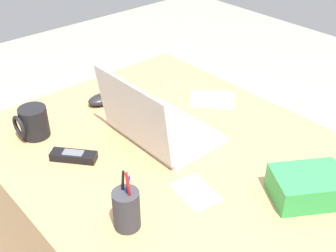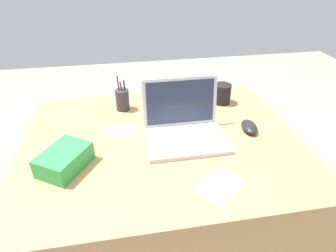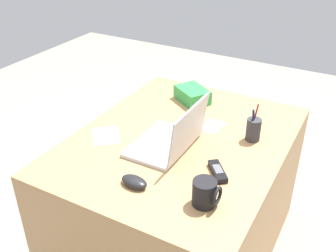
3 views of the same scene
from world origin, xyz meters
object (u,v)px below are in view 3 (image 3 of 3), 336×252
object	(u,v)px
computer_mouse	(135,182)
coffee_mug_white	(205,193)
laptop	(170,139)
cordless_phone	(218,171)
snack_bag	(192,95)
pen_holder	(253,129)

from	to	relation	value
computer_mouse	coffee_mug_white	world-z (taller)	coffee_mug_white
coffee_mug_white	laptop	bearing A→B (deg)	-132.80
computer_mouse	coffee_mug_white	bearing A→B (deg)	103.19
cordless_phone	snack_bag	world-z (taller)	snack_bag
laptop	cordless_phone	bearing A→B (deg)	73.90
coffee_mug_white	pen_holder	bearing A→B (deg)	178.77
laptop	computer_mouse	bearing A→B (deg)	1.22
laptop	snack_bag	distance (m)	0.49
laptop	pen_holder	size ratio (longest dim) A/B	1.89
laptop	cordless_phone	distance (m)	0.27
computer_mouse	cordless_phone	size ratio (longest dim) A/B	0.86
computer_mouse	cordless_phone	xyz separation A→B (m)	(-0.22, 0.25, -0.01)
laptop	cordless_phone	world-z (taller)	laptop
computer_mouse	pen_holder	world-z (taller)	pen_holder
laptop	coffee_mug_white	world-z (taller)	laptop
laptop	coffee_mug_white	bearing A→B (deg)	47.20
laptop	computer_mouse	distance (m)	0.30
coffee_mug_white	snack_bag	world-z (taller)	coffee_mug_white
laptop	snack_bag	size ratio (longest dim) A/B	1.81
laptop	cordless_phone	size ratio (longest dim) A/B	2.53
pen_holder	snack_bag	xyz separation A→B (m)	(-0.23, -0.42, -0.02)
laptop	pen_holder	world-z (taller)	laptop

